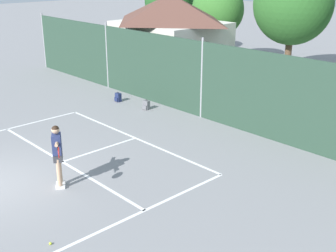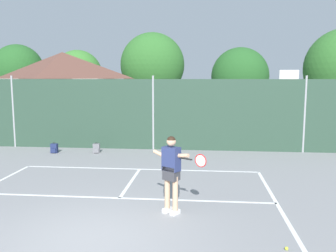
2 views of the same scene
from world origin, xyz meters
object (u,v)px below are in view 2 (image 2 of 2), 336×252
at_px(backpack_navy, 54,148).
at_px(backpack_grey, 96,148).
at_px(basketball_hoop, 288,96).
at_px(tennis_ball, 287,248).
at_px(tennis_player, 172,168).

bearing_deg(backpack_navy, backpack_grey, 5.72).
height_order(basketball_hoop, tennis_ball, basketball_hoop).
bearing_deg(backpack_navy, tennis_ball, -44.92).
xyz_separation_m(basketball_hoop, backpack_grey, (-8.55, -2.99, -2.12)).
bearing_deg(basketball_hoop, backpack_grey, -160.73).
bearing_deg(basketball_hoop, tennis_ball, -102.59).
xyz_separation_m(tennis_player, backpack_grey, (-3.79, 6.43, -0.92)).
relative_size(backpack_navy, backpack_grey, 1.00).
height_order(basketball_hoop, backpack_navy, basketball_hoop).
height_order(backpack_navy, backpack_grey, same).
relative_size(tennis_player, tennis_ball, 28.10).
bearing_deg(tennis_ball, basketball_hoop, 77.41).
distance_m(backpack_navy, backpack_grey, 1.80).
xyz_separation_m(tennis_ball, backpack_navy, (-7.88, 7.86, 0.16)).
relative_size(tennis_player, backpack_grey, 4.01).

